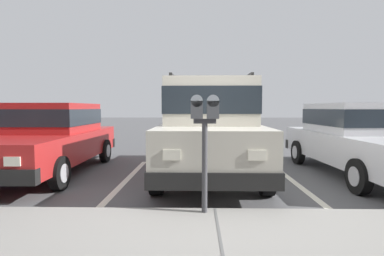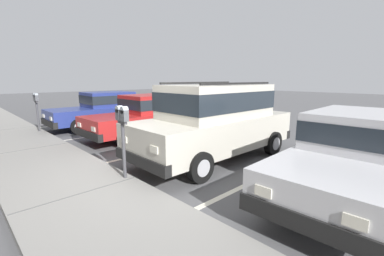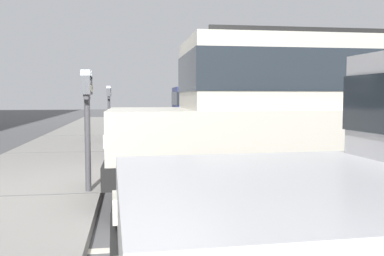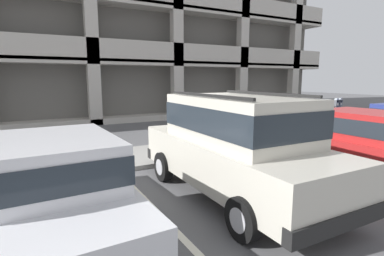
% 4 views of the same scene
% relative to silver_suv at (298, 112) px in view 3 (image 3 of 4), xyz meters
% --- Properties ---
extents(ground_plane, '(80.00, 80.00, 0.10)m').
position_rel_silver_suv_xyz_m(ground_plane, '(0.01, 2.28, -1.14)').
color(ground_plane, '#565659').
extents(sidewalk, '(40.00, 2.20, 0.12)m').
position_rel_silver_suv_xyz_m(sidewalk, '(0.01, 3.58, -1.03)').
color(sidewalk, gray).
rests_on(sidewalk, ground_plane).
extents(parking_stall_lines, '(13.30, 4.80, 0.01)m').
position_rel_silver_suv_xyz_m(parking_stall_lines, '(1.65, 0.88, -1.08)').
color(parking_stall_lines, silver).
rests_on(parking_stall_lines, ground_plane).
extents(silver_suv, '(2.04, 4.79, 2.03)m').
position_rel_silver_suv_xyz_m(silver_suv, '(0.00, 0.00, 0.00)').
color(silver_suv, beige).
rests_on(silver_suv, ground_plane).
extents(dark_hatchback, '(1.90, 4.51, 1.54)m').
position_rel_silver_suv_xyz_m(dark_hatchback, '(3.51, -0.22, -0.27)').
color(dark_hatchback, red).
rests_on(dark_hatchback, ground_plane).
extents(blue_coupe, '(1.88, 4.50, 1.54)m').
position_rel_silver_suv_xyz_m(blue_coupe, '(6.49, 0.08, -0.27)').
color(blue_coupe, navy).
rests_on(blue_coupe, ground_plane).
extents(parking_meter_near, '(0.35, 0.12, 1.48)m').
position_rel_silver_suv_xyz_m(parking_meter_near, '(0.15, 2.63, 0.13)').
color(parking_meter_near, '#47474C').
rests_on(parking_meter_near, sidewalk).
extents(parking_meter_far, '(0.35, 0.12, 1.46)m').
position_rel_silver_suv_xyz_m(parking_meter_far, '(6.74, 2.66, 0.12)').
color(parking_meter_far, '#47474C').
rests_on(parking_meter_far, sidewalk).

